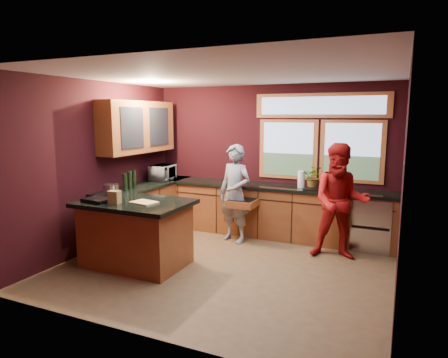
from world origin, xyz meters
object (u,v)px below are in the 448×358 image
Objects in this scene: person_red at (340,202)px; stock_pot at (111,190)px; person_grey at (235,194)px; island at (136,233)px; cutting_board at (144,202)px.

stock_pot is (-3.19, -1.34, 0.16)m from person_red.
island is at bearing -103.49° from person_grey.
cutting_board is at bearing -97.10° from person_grey.
person_grey is 1.80m from cutting_board.
island is 1.87m from person_grey.
person_grey reaches higher than cutting_board.
person_grey is 0.96× the size of person_red.
cutting_board reaches higher than island.
cutting_board is (0.20, -0.05, 0.48)m from island.
stock_pot reaches higher than island.
person_red is 5.01× the size of cutting_board.
person_red is at bearing 11.26° from person_grey.
person_red reaches higher than cutting_board.
island is at bearing -15.26° from stock_pot.
person_grey is at bearing 61.39° from island.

